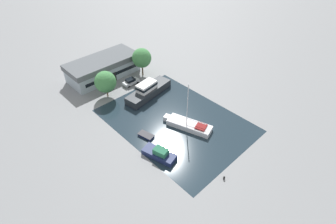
{
  "coord_description": "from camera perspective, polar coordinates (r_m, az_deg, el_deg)",
  "views": [
    {
      "loc": [
        -30.79,
        -30.07,
        37.28
      ],
      "look_at": [
        0.0,
        2.33,
        1.0
      ],
      "focal_mm": 28.0,
      "sensor_mm": 36.0,
      "label": 1
    }
  ],
  "objects": [
    {
      "name": "ground_plane",
      "position": [
        56.93,
        1.62,
        -1.85
      ],
      "size": [
        440.0,
        440.0,
        0.0
      ],
      "primitive_type": "plane",
      "color": "gray"
    },
    {
      "name": "water_canal",
      "position": [
        56.93,
        1.62,
        -1.85
      ],
      "size": [
        22.68,
        31.06,
        0.01
      ],
      "primitive_type": "cube",
      "color": "#1E2D38",
      "rests_on": "ground"
    },
    {
      "name": "warehouse_building",
      "position": [
        72.83,
        -13.94,
        9.39
      ],
      "size": [
        18.89,
        8.66,
        5.05
      ],
      "rotation": [
        0.0,
        0.0,
        0.0
      ],
      "color": "#99A8B2",
      "rests_on": "ground"
    },
    {
      "name": "quay_tree_near_building",
      "position": [
        63.44,
        -13.47,
        6.4
      ],
      "size": [
        5.12,
        5.12,
        6.69
      ],
      "color": "brown",
      "rests_on": "ground"
    },
    {
      "name": "quay_tree_by_water",
      "position": [
        70.33,
        -5.74,
        11.61
      ],
      "size": [
        5.1,
        5.1,
        7.63
      ],
      "color": "brown",
      "rests_on": "ground"
    },
    {
      "name": "parked_car",
      "position": [
        68.62,
        -8.07,
        6.58
      ],
      "size": [
        4.3,
        1.89,
        1.71
      ],
      "rotation": [
        0.0,
        0.0,
        4.69
      ],
      "color": "silver",
      "rests_on": "ground"
    },
    {
      "name": "sailboat_moored",
      "position": [
        55.05,
        4.51,
        -2.79
      ],
      "size": [
        5.93,
        10.74,
        10.59
      ],
      "rotation": [
        0.0,
        0.0,
        0.33
      ],
      "color": "silver",
      "rests_on": "water_canal"
    },
    {
      "name": "motor_cruiser",
      "position": [
        63.73,
        -4.34,
        4.67
      ],
      "size": [
        13.37,
        5.61,
        3.8
      ],
      "rotation": [
        0.0,
        0.0,
        1.72
      ],
      "color": "#23282D",
      "rests_on": "water_canal"
    },
    {
      "name": "small_dinghy",
      "position": [
        53.26,
        -4.81,
        -5.11
      ],
      "size": [
        2.27,
        3.53,
        0.54
      ],
      "rotation": [
        0.0,
        0.0,
        0.22
      ],
      "color": "#19234C",
      "rests_on": "water_canal"
    },
    {
      "name": "cabin_boat",
      "position": [
        49.04,
        -1.86,
        -9.07
      ],
      "size": [
        4.07,
        6.84,
        2.13
      ],
      "rotation": [
        0.0,
        0.0,
        0.26
      ],
      "color": "#19234C",
      "rests_on": "water_canal"
    },
    {
      "name": "mooring_bollard",
      "position": [
        47.13,
        12.13,
        -13.81
      ],
      "size": [
        0.35,
        0.35,
        0.64
      ],
      "color": "black",
      "rests_on": "ground"
    }
  ]
}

